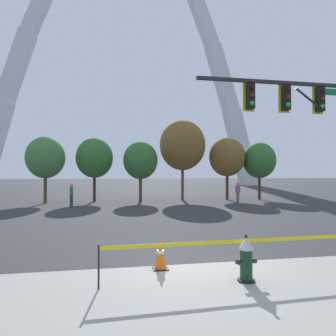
% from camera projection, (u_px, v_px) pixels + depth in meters
% --- Properties ---
extents(ground_plane, '(240.00, 240.00, 0.00)m').
position_uv_depth(ground_plane, '(195.00, 263.00, 7.74)').
color(ground_plane, '#333335').
extents(fire_hydrant, '(0.46, 0.48, 0.99)m').
position_uv_depth(fire_hydrant, '(246.00, 259.00, 6.40)').
color(fire_hydrant, black).
rests_on(fire_hydrant, ground).
extents(caution_tape_barrier, '(6.05, 0.25, 0.88)m').
position_uv_depth(caution_tape_barrier, '(240.00, 250.00, 6.60)').
color(caution_tape_barrier, '#232326').
rests_on(caution_tape_barrier, ground).
extents(traffic_cone_by_hydrant, '(0.36, 0.36, 0.73)m').
position_uv_depth(traffic_cone_by_hydrant, '(161.00, 254.00, 7.20)').
color(traffic_cone_by_hydrant, black).
rests_on(traffic_cone_by_hydrant, ground).
extents(traffic_signal_gantry, '(6.42, 0.44, 6.00)m').
position_uv_depth(traffic_signal_gantry, '(312.00, 120.00, 11.31)').
color(traffic_signal_gantry, '#232326').
rests_on(traffic_signal_gantry, ground).
extents(monument_arch, '(48.26, 2.69, 49.24)m').
position_uv_depth(monument_arch, '(125.00, 63.00, 52.39)').
color(monument_arch, silver).
rests_on(monument_arch, ground).
extents(tree_far_left, '(2.90, 2.90, 5.08)m').
position_uv_depth(tree_far_left, '(45.00, 158.00, 23.07)').
color(tree_far_left, brown).
rests_on(tree_far_left, ground).
extents(tree_left_mid, '(2.93, 2.93, 5.13)m').
position_uv_depth(tree_left_mid, '(95.00, 158.00, 24.34)').
color(tree_left_mid, '#473323').
rests_on(tree_left_mid, ground).
extents(tree_center_left, '(2.77, 2.77, 4.84)m').
position_uv_depth(tree_center_left, '(141.00, 160.00, 24.43)').
color(tree_center_left, '#473323').
rests_on(tree_center_left, ground).
extents(tree_center_right, '(3.89, 3.89, 6.82)m').
position_uv_depth(tree_center_right, '(183.00, 145.00, 25.88)').
color(tree_center_right, brown).
rests_on(tree_center_right, ground).
extents(tree_right_mid, '(3.08, 3.08, 5.39)m').
position_uv_depth(tree_right_mid, '(227.00, 157.00, 26.21)').
color(tree_right_mid, '#473323').
rests_on(tree_right_mid, ground).
extents(tree_far_right, '(2.84, 2.84, 4.97)m').
position_uv_depth(tree_far_right, '(259.00, 160.00, 26.51)').
color(tree_far_right, '#473323').
rests_on(tree_far_right, ground).
extents(pedestrian_walking_left, '(0.22, 0.35, 1.59)m').
position_uv_depth(pedestrian_walking_left, '(71.00, 195.00, 20.40)').
color(pedestrian_walking_left, '#38383D').
rests_on(pedestrian_walking_left, ground).
extents(pedestrian_standing_center, '(0.39, 0.33, 1.59)m').
position_uv_depth(pedestrian_standing_center, '(238.00, 193.00, 22.45)').
color(pedestrian_standing_center, brown).
rests_on(pedestrian_standing_center, ground).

